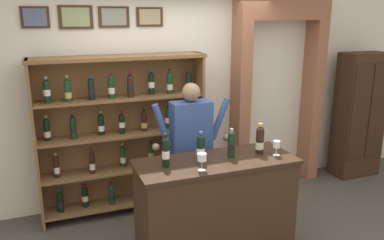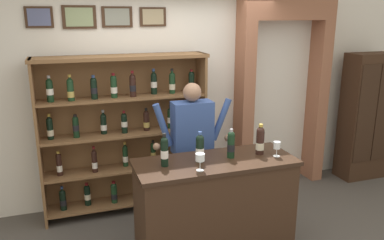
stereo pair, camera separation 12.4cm
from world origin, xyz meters
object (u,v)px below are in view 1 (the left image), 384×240
shopkeeper (191,139)px  wine_glass_spare (277,145)px  wine_shelf (122,130)px  side_cabinet (359,115)px  tasting_bottle_super_tuscan (201,148)px  wine_glass_center (202,158)px  tasting_counter (215,208)px  tasting_bottle_brunello (260,140)px  tasting_bottle_rosso (231,144)px  tasting_bottle_prosecco (166,151)px

shopkeeper → wine_glass_spare: size_ratio=11.02×
wine_shelf → side_cabinet: size_ratio=1.08×
wine_shelf → side_cabinet: wine_shelf is taller
tasting_bottle_super_tuscan → wine_glass_center: tasting_bottle_super_tuscan is taller
tasting_counter → shopkeeper: (-0.03, 0.61, 0.52)m
shopkeeper → tasting_bottle_brunello: 0.79m
shopkeeper → tasting_bottle_rosso: size_ratio=5.70×
tasting_counter → wine_glass_spare: bearing=-8.6°
tasting_bottle_brunello → wine_glass_spare: 0.17m
side_cabinet → tasting_bottle_rosso: 2.85m
tasting_counter → tasting_bottle_brunello: 0.80m
tasting_counter → tasting_bottle_brunello: bearing=2.7°
tasting_counter → tasting_bottle_rosso: (0.17, 0.02, 0.64)m
tasting_bottle_super_tuscan → tasting_bottle_rosso: 0.32m
tasting_bottle_rosso → wine_glass_center: (-0.39, -0.21, -0.02)m
shopkeeper → wine_glass_center: 0.83m
side_cabinet → shopkeeper: bearing=-169.8°
side_cabinet → tasting_bottle_super_tuscan: bearing=-159.5°
tasting_bottle_rosso → wine_glass_spare: size_ratio=1.93×
tasting_bottle_brunello → wine_glass_center: (-0.71, -0.21, -0.02)m
tasting_bottle_prosecco → wine_glass_spare: bearing=-5.8°
tasting_bottle_brunello → wine_glass_spare: bearing=-43.2°
wine_shelf → tasting_bottle_super_tuscan: wine_shelf is taller
tasting_bottle_rosso → wine_glass_center: size_ratio=1.80×
wine_shelf → wine_glass_center: 1.49m
shopkeeper → tasting_bottle_rosso: bearing=-71.7°
tasting_counter → tasting_bottle_super_tuscan: bearing=171.9°
side_cabinet → wine_glass_spare: bearing=-151.0°
tasting_bottle_super_tuscan → wine_glass_center: size_ratio=1.83×
tasting_bottle_prosecco → tasting_bottle_rosso: bearing=0.3°
side_cabinet → tasting_bottle_super_tuscan: side_cabinet is taller
wine_shelf → tasting_bottle_brunello: (1.15, -1.21, 0.12)m
shopkeeper → tasting_bottle_prosecco: (-0.47, -0.59, 0.12)m
tasting_bottle_prosecco → tasting_bottle_super_tuscan: size_ratio=1.06×
tasting_bottle_super_tuscan → wine_shelf: bearing=113.0°
shopkeeper → tasting_bottle_brunello: shopkeeper is taller
shopkeeper → tasting_bottle_rosso: (0.20, -0.59, 0.12)m
tasting_bottle_prosecco → side_cabinet: bearing=18.5°
tasting_bottle_rosso → wine_glass_center: 0.45m
tasting_counter → wine_glass_center: 0.69m
tasting_bottle_super_tuscan → wine_glass_spare: (0.76, -0.11, -0.03)m
tasting_bottle_super_tuscan → tasting_bottle_rosso: tasting_bottle_super_tuscan is taller
wine_shelf → tasting_bottle_prosecco: bearing=-82.0°
shopkeeper → tasting_counter: bearing=-87.5°
tasting_bottle_prosecco → wine_glass_center: size_ratio=1.94×
shopkeeper → tasting_bottle_super_tuscan: 0.62m
side_cabinet → wine_shelf: bearing=178.1°
wine_shelf → wine_glass_center: size_ratio=12.33×
wine_shelf → shopkeeper: size_ratio=1.20×
tasting_counter → shopkeeper: 0.81m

